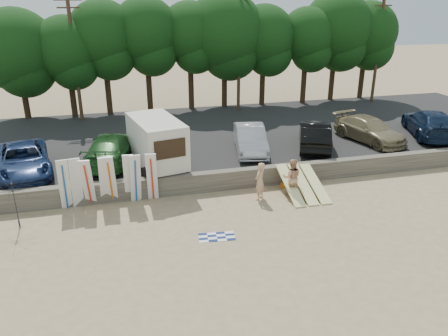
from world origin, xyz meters
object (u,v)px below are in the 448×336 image
(car_0, at_px, (23,160))
(beachgoer_a, at_px, (260,181))
(car_1, at_px, (112,148))
(car_2, at_px, (250,139))
(cooler, at_px, (303,182))
(beach_umbrella, at_px, (17,204))
(box_trailer, at_px, (157,141))
(car_5, at_px, (430,123))
(car_4, at_px, (370,130))
(beachgoer_b, at_px, (292,177))
(car_3, at_px, (315,135))

(car_0, bearing_deg, beachgoer_a, -33.30)
(car_0, xyz_separation_m, car_1, (4.43, 0.58, 0.05))
(car_2, bearing_deg, car_1, -170.69)
(cooler, height_order, beach_umbrella, beach_umbrella)
(box_trailer, xyz_separation_m, beachgoer_a, (4.50, -3.61, -1.25))
(beach_umbrella, bearing_deg, car_5, 11.68)
(box_trailer, bearing_deg, car_4, -6.10)
(car_2, height_order, car_5, car_5)
(box_trailer, height_order, car_1, box_trailer)
(car_4, height_order, beachgoer_b, car_4)
(car_2, bearing_deg, cooler, -55.22)
(car_3, relative_size, beach_umbrella, 2.03)
(car_0, xyz_separation_m, car_4, (20.16, 0.39, -0.02))
(car_3, relative_size, car_4, 0.98)
(beachgoer_a, height_order, beachgoer_b, beachgoer_b)
(car_5, distance_m, cooler, 11.33)
(box_trailer, relative_size, car_2, 0.96)
(car_1, distance_m, beachgoer_a, 8.55)
(car_1, bearing_deg, car_0, 19.95)
(car_3, xyz_separation_m, car_4, (3.90, 0.31, -0.08))
(car_4, xyz_separation_m, car_5, (4.38, -0.01, 0.12))
(car_4, bearing_deg, car_0, 166.80)
(car_3, distance_m, car_5, 8.28)
(car_4, relative_size, cooler, 13.34)
(box_trailer, distance_m, car_0, 6.85)
(car_5, distance_m, beachgoer_a, 14.18)
(car_1, relative_size, cooler, 14.68)
(car_1, height_order, cooler, car_1)
(box_trailer, relative_size, beachgoer_a, 2.39)
(cooler, bearing_deg, beachgoer_b, -146.02)
(car_2, bearing_deg, car_5, 11.33)
(box_trailer, height_order, beachgoer_a, box_trailer)
(car_3, bearing_deg, car_4, -152.15)
(car_3, bearing_deg, beachgoer_b, 77.14)
(beach_umbrella, bearing_deg, car_3, 16.46)
(car_4, bearing_deg, cooler, -161.88)
(beachgoer_a, relative_size, cooler, 5.01)
(car_1, height_order, car_4, car_1)
(box_trailer, bearing_deg, car_5, -7.50)
(cooler, bearing_deg, beach_umbrella, 176.15)
(car_0, xyz_separation_m, car_2, (12.29, 0.33, 0.02))
(beachgoer_a, height_order, beach_umbrella, beach_umbrella)
(car_4, bearing_deg, car_2, 166.08)
(car_5, relative_size, beachgoer_b, 3.04)
(box_trailer, relative_size, beachgoer_b, 2.35)
(beachgoer_a, bearing_deg, car_3, 178.50)
(car_5, relative_size, beach_umbrella, 2.40)
(car_1, distance_m, beachgoer_b, 9.91)
(car_2, distance_m, car_5, 12.24)
(beachgoer_b, bearing_deg, cooler, -119.87)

